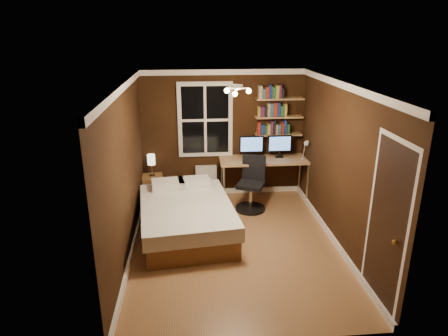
{
  "coord_description": "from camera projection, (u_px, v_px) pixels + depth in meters",
  "views": [
    {
      "loc": [
        -0.65,
        -5.52,
        3.2
      ],
      "look_at": [
        -0.13,
        0.45,
        1.12
      ],
      "focal_mm": 32.0,
      "sensor_mm": 36.0,
      "label": 1
    }
  ],
  "objects": [
    {
      "name": "door_knob",
      "position": [
        395.0,
        242.0,
        4.36
      ],
      "size": [
        0.06,
        0.06,
        0.06
      ],
      "primitive_type": "sphere",
      "color": "gold",
      "rests_on": "door"
    },
    {
      "name": "ceiling",
      "position": [
        236.0,
        84.0,
        5.48
      ],
      "size": [
        3.2,
        4.2,
        0.02
      ],
      "primitive_type": "cube",
      "color": "white",
      "rests_on": "wall_back"
    },
    {
      "name": "books_row_lower",
      "position": [
        279.0,
        128.0,
        7.8
      ],
      "size": [
        0.66,
        0.16,
        0.23
      ],
      "primitive_type": null,
      "color": "maroon",
      "rests_on": "bookshelf_lower"
    },
    {
      "name": "wall_left",
      "position": [
        125.0,
        172.0,
        5.76
      ],
      "size": [
        0.04,
        4.2,
        2.5
      ],
      "primitive_type": "cube",
      "color": "black",
      "rests_on": "ground"
    },
    {
      "name": "desk_lamp",
      "position": [
        305.0,
        150.0,
        7.57
      ],
      "size": [
        0.14,
        0.32,
        0.44
      ],
      "primitive_type": null,
      "color": "silver",
      "rests_on": "desk"
    },
    {
      "name": "wall_right",
      "position": [
        340.0,
        166.0,
        6.02
      ],
      "size": [
        0.04,
        4.2,
        2.5
      ],
      "primitive_type": "cube",
      "color": "black",
      "rests_on": "ground"
    },
    {
      "name": "bookshelf_lower",
      "position": [
        278.0,
        134.0,
        7.84
      ],
      "size": [
        0.92,
        0.22,
        0.03
      ],
      "primitive_type": "cube",
      "color": "#987749",
      "rests_on": "wall_back"
    },
    {
      "name": "radiator",
      "position": [
        206.0,
        181.0,
        8.04
      ],
      "size": [
        0.42,
        0.15,
        0.63
      ],
      "primitive_type": "cube",
      "color": "silver",
      "rests_on": "ground"
    },
    {
      "name": "monitor_right",
      "position": [
        280.0,
        146.0,
        7.78
      ],
      "size": [
        0.47,
        0.12,
        0.44
      ],
      "primitive_type": null,
      "color": "black",
      "rests_on": "desk"
    },
    {
      "name": "nightstand",
      "position": [
        153.0,
        188.0,
        7.84
      ],
      "size": [
        0.46,
        0.46,
        0.51
      ],
      "primitive_type": "cube",
      "rotation": [
        0.0,
        0.0,
        0.14
      ],
      "color": "brown",
      "rests_on": "ground"
    },
    {
      "name": "bookshelf_upper",
      "position": [
        280.0,
        99.0,
        7.61
      ],
      "size": [
        0.92,
        0.22,
        0.03
      ],
      "primitive_type": "cube",
      "color": "#987749",
      "rests_on": "wall_back"
    },
    {
      "name": "desk",
      "position": [
        264.0,
        162.0,
        7.77
      ],
      "size": [
        1.74,
        0.65,
        0.83
      ],
      "color": "#987749",
      "rests_on": "ground"
    },
    {
      "name": "books_row_middle",
      "position": [
        279.0,
        110.0,
        7.69
      ],
      "size": [
        0.54,
        0.16,
        0.23
      ],
      "primitive_type": null,
      "color": "navy",
      "rests_on": "bookshelf_middle"
    },
    {
      "name": "books_row_upper",
      "position": [
        280.0,
        92.0,
        7.57
      ],
      "size": [
        0.48,
        0.16,
        0.23
      ],
      "primitive_type": null,
      "color": "#23512E",
      "rests_on": "bookshelf_upper"
    },
    {
      "name": "ceiling_fixture",
      "position": [
        237.0,
        92.0,
        5.42
      ],
      "size": [
        0.44,
        0.44,
        0.18
      ],
      "primitive_type": null,
      "color": "beige",
      "rests_on": "ceiling"
    },
    {
      "name": "floor",
      "position": [
        234.0,
        244.0,
        6.3
      ],
      "size": [
        4.2,
        4.2,
        0.0
      ],
      "primitive_type": "plane",
      "color": "brown",
      "rests_on": "ground"
    },
    {
      "name": "bed",
      "position": [
        187.0,
        217.0,
        6.53
      ],
      "size": [
        1.67,
        2.16,
        0.68
      ],
      "rotation": [
        0.0,
        0.0,
        0.12
      ],
      "color": "brown",
      "rests_on": "ground"
    },
    {
      "name": "bedside_lamp",
      "position": [
        152.0,
        165.0,
        7.69
      ],
      "size": [
        0.15,
        0.15,
        0.44
      ],
      "primitive_type": null,
      "color": "beige",
      "rests_on": "nightstand"
    },
    {
      "name": "door",
      "position": [
        386.0,
        227.0,
        4.64
      ],
      "size": [
        0.03,
        0.82,
        2.05
      ],
      "primitive_type": null,
      "color": "black",
      "rests_on": "ground"
    },
    {
      "name": "wall_back",
      "position": [
        223.0,
        134.0,
        7.87
      ],
      "size": [
        3.2,
        0.04,
        2.5
      ],
      "primitive_type": "cube",
      "color": "black",
      "rests_on": "ground"
    },
    {
      "name": "window",
      "position": [
        205.0,
        120.0,
        7.71
      ],
      "size": [
        1.06,
        0.06,
        1.46
      ],
      "primitive_type": "cube",
      "color": "white",
      "rests_on": "wall_back"
    },
    {
      "name": "office_chair",
      "position": [
        251.0,
        190.0,
        7.42
      ],
      "size": [
        0.6,
        0.6,
        1.01
      ],
      "rotation": [
        0.0,
        0.0,
        -0.41
      ],
      "color": "black",
      "rests_on": "ground"
    },
    {
      "name": "monitor_left",
      "position": [
        251.0,
        147.0,
        7.74
      ],
      "size": [
        0.47,
        0.12,
        0.44
      ],
      "primitive_type": null,
      "color": "black",
      "rests_on": "desk"
    },
    {
      "name": "bookshelf_middle",
      "position": [
        279.0,
        117.0,
        7.73
      ],
      "size": [
        0.92,
        0.22,
        0.03
      ],
      "primitive_type": "cube",
      "color": "#987749",
      "rests_on": "wall_back"
    }
  ]
}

